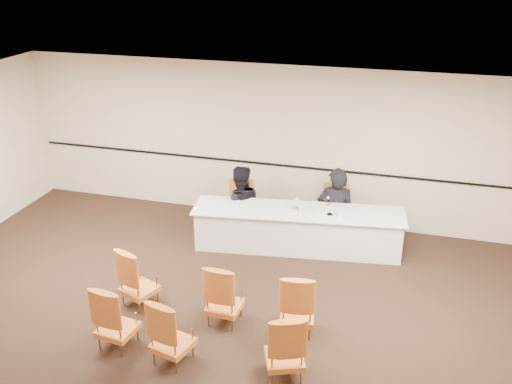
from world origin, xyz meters
TOP-DOWN VIEW (x-y plane):
  - floor at (0.00, 0.00)m, footprint 10.00×10.00m
  - ceiling at (0.00, 0.00)m, footprint 10.00×10.00m
  - wall_back at (0.00, 4.00)m, footprint 10.00×0.04m
  - wall_rail at (0.00, 3.96)m, footprint 9.80×0.04m
  - panel_table at (0.74, 2.83)m, footprint 3.74×1.33m
  - panelist_main at (1.31, 3.46)m, footprint 0.73×0.52m
  - panelist_main_chair at (1.31, 3.46)m, footprint 0.56×0.56m
  - panelist_second at (-0.44, 3.23)m, footprint 1.02×0.92m
  - panelist_second_chair at (-0.44, 3.23)m, footprint 0.56×0.56m
  - papers at (1.23, 2.82)m, footprint 0.37×0.33m
  - microphone at (1.30, 2.81)m, footprint 0.18×0.23m
  - water_bottle at (0.72, 2.82)m, footprint 0.09×0.09m
  - drinking_glass at (0.78, 2.78)m, footprint 0.08×0.08m
  - coffee_cup at (1.48, 2.77)m, footprint 0.11×0.11m
  - aud_chair_front_left at (-1.16, 0.52)m, footprint 0.65×0.65m
  - aud_chair_front_mid at (0.19, 0.45)m, footprint 0.52×0.52m
  - aud_chair_front_right at (1.23, 0.50)m, footprint 0.57×0.57m
  - aud_chair_back_left at (-1.01, -0.44)m, footprint 0.56×0.56m
  - aud_chair_back_mid at (-0.18, -0.53)m, footprint 0.61×0.61m
  - aud_chair_back_right at (1.26, -0.41)m, footprint 0.65×0.65m

SIDE VIEW (x-z plane):
  - floor at x=0.00m, z-range 0.00..0.00m
  - panel_table at x=0.74m, z-range 0.00..0.73m
  - panelist_main at x=1.31m, z-range -0.55..1.35m
  - panelist_second at x=-0.44m, z-range -0.43..1.28m
  - panelist_main_chair at x=1.31m, z-range 0.00..0.95m
  - panelist_second_chair at x=-0.44m, z-range 0.00..0.95m
  - aud_chair_front_left at x=-1.16m, z-range 0.00..0.95m
  - aud_chair_front_mid at x=0.19m, z-range 0.00..0.95m
  - aud_chair_front_right at x=1.23m, z-range 0.00..0.95m
  - aud_chair_back_left at x=-1.01m, z-range 0.00..0.95m
  - aud_chair_back_mid at x=-0.18m, z-range 0.00..0.95m
  - aud_chair_back_right at x=1.26m, z-range 0.00..0.95m
  - papers at x=1.23m, z-range 0.73..0.74m
  - drinking_glass at x=0.78m, z-range 0.73..0.83m
  - coffee_cup at x=1.48m, z-range 0.73..0.86m
  - water_bottle at x=0.72m, z-range 0.73..0.98m
  - microphone at x=1.30m, z-range 0.73..1.02m
  - wall_rail at x=0.00m, z-range 1.09..1.11m
  - wall_back at x=0.00m, z-range 0.00..3.00m
  - ceiling at x=0.00m, z-range 3.00..3.00m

